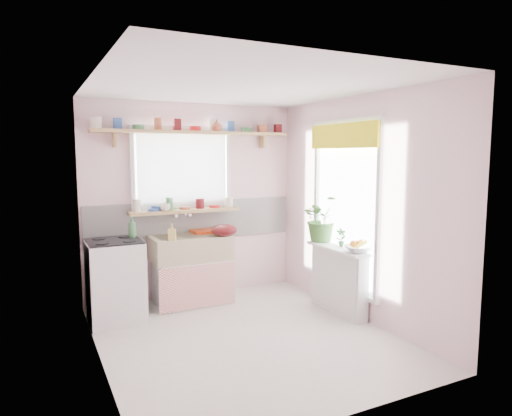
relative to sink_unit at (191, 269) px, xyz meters
name	(u,v)px	position (x,y,z in m)	size (l,w,h in m)	color
room	(265,194)	(0.81, -0.43, 0.94)	(3.20, 3.20, 3.20)	silver
sink_unit	(191,269)	(0.00, 0.00, 0.00)	(0.95, 0.65, 1.11)	white
cooker	(115,281)	(-0.95, -0.24, 0.03)	(0.58, 0.58, 0.93)	white
radiator_ledge	(338,279)	(1.45, -1.09, -0.03)	(0.22, 0.95, 0.78)	white
windowsill	(185,211)	(0.00, 0.19, 0.71)	(1.40, 0.22, 0.04)	tan
pine_shelf	(195,133)	(0.15, 0.18, 1.69)	(2.52, 0.24, 0.04)	tan
shelf_crockery	(195,127)	(0.15, 0.18, 1.76)	(2.47, 0.11, 0.12)	silver
sill_crockery	(184,205)	(-0.02, 0.19, 0.78)	(1.35, 0.11, 0.12)	silver
dish_tray	(206,231)	(0.26, 0.13, 0.44)	(0.36, 0.27, 0.04)	#CB4012
colander	(224,230)	(0.37, -0.19, 0.49)	(0.32, 0.32, 0.15)	#530E11
jade_plant	(322,218)	(1.48, -0.69, 0.63)	(0.52, 0.45, 0.58)	#39692A
fruit_bowl	(358,249)	(1.47, -1.41, 0.38)	(0.29, 0.29, 0.07)	silver
herb_pot	(341,238)	(1.48, -1.08, 0.45)	(0.12, 0.08, 0.22)	#255E2A
soap_bottle_sink	(172,232)	(-0.28, -0.19, 0.51)	(0.09, 0.09, 0.19)	#D2BF5D
sill_cup	(165,207)	(-0.27, 0.13, 0.78)	(0.12, 0.12, 0.09)	white
sill_bowl	(158,208)	(-0.33, 0.25, 0.76)	(0.19, 0.19, 0.06)	#2F5299
shelf_vase	(217,125)	(0.41, 0.12, 1.78)	(0.14, 0.14, 0.15)	#B25036
cooker_bottle	(132,227)	(-0.73, -0.14, 0.60)	(0.09, 0.09, 0.24)	#3F7F49
fruit	(358,244)	(1.48, -1.40, 0.44)	(0.20, 0.14, 0.10)	orange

